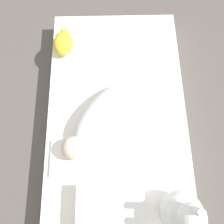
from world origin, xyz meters
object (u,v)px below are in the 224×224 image
object	(u,v)px
bunny_plush	(183,214)
turtle_plush	(63,43)
swaddled_baby	(103,116)
pillow	(111,216)

from	to	relation	value
bunny_plush	turtle_plush	size ratio (longest dim) A/B	1.83
swaddled_baby	turtle_plush	world-z (taller)	swaddled_baby
bunny_plush	turtle_plush	bearing A→B (deg)	31.78
swaddled_baby	bunny_plush	xyz separation A→B (m)	(-0.50, -0.37, 0.06)
swaddled_baby	bunny_plush	size ratio (longest dim) A/B	1.36
bunny_plush	turtle_plush	distance (m)	1.18
swaddled_baby	bunny_plush	bearing A→B (deg)	79.20
bunny_plush	swaddled_baby	bearing A→B (deg)	36.58
swaddled_baby	turtle_plush	distance (m)	0.56
pillow	turtle_plush	size ratio (longest dim) A/B	1.65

